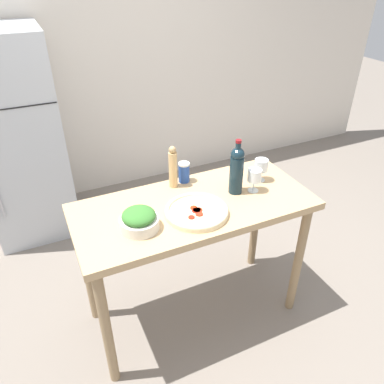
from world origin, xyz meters
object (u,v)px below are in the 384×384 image
at_px(wine_bottle, 237,169).
at_px(wine_glass_far, 261,166).
at_px(salad_bowl, 139,220).
at_px(refrigerator, 19,139).
at_px(wine_glass_near, 254,176).
at_px(salt_canister, 184,172).
at_px(pepper_mill, 173,167).
at_px(homemade_pizza, 197,211).

relative_size(wine_bottle, wine_glass_far, 2.34).
distance_m(wine_bottle, salad_bowl, 0.64).
xyz_separation_m(refrigerator, wine_glass_far, (1.33, -1.45, 0.16)).
bearing_deg(wine_glass_near, refrigerator, 128.60).
bearing_deg(wine_glass_far, refrigerator, 132.57).
relative_size(wine_glass_near, wine_glass_far, 1.00).
relative_size(wine_glass_near, salad_bowl, 0.70).
bearing_deg(refrigerator, salad_bowl, -72.62).
bearing_deg(wine_glass_far, wine_glass_near, -140.03).
bearing_deg(salt_canister, wine_glass_near, -40.02).
height_order(refrigerator, wine_glass_near, refrigerator).
relative_size(wine_bottle, pepper_mill, 1.26).
distance_m(wine_glass_far, pepper_mill, 0.54).
bearing_deg(wine_glass_near, homemade_pizza, -169.99).
distance_m(homemade_pizza, salt_canister, 0.36).
bearing_deg(wine_glass_near, wine_bottle, 160.72).
bearing_deg(pepper_mill, wine_glass_far, -17.30).
bearing_deg(pepper_mill, homemade_pizza, -89.55).
relative_size(pepper_mill, salad_bowl, 1.31).
bearing_deg(wine_bottle, wine_glass_far, 13.95).
height_order(pepper_mill, homemade_pizza, pepper_mill).
relative_size(wine_glass_far, salad_bowl, 0.70).
bearing_deg(wine_bottle, salad_bowl, -171.14).
bearing_deg(salad_bowl, refrigerator, 107.38).
distance_m(wine_glass_far, salad_bowl, 0.84).
bearing_deg(wine_bottle, wine_glass_near, -19.28).
xyz_separation_m(wine_bottle, wine_glass_near, (0.10, -0.04, -0.05)).
bearing_deg(pepper_mill, salad_bowl, -135.64).
xyz_separation_m(refrigerator, wine_bottle, (1.12, -1.50, 0.21)).
xyz_separation_m(refrigerator, salt_canister, (0.90, -1.26, 0.12)).
xyz_separation_m(wine_bottle, homemade_pizza, (-0.30, -0.11, -0.14)).
bearing_deg(refrigerator, wine_glass_near, -51.40).
bearing_deg(refrigerator, wine_glass_far, -47.43).
bearing_deg(pepper_mill, wine_glass_near, -31.16).
height_order(refrigerator, salt_canister, refrigerator).
xyz_separation_m(homemade_pizza, salt_canister, (0.08, 0.35, 0.05)).
height_order(refrigerator, salad_bowl, refrigerator).
bearing_deg(wine_glass_far, salt_canister, 156.56).
height_order(wine_glass_near, salt_canister, wine_glass_near).
xyz_separation_m(wine_glass_far, pepper_mill, (-0.51, 0.16, 0.03)).
height_order(wine_bottle, salad_bowl, wine_bottle).
distance_m(refrigerator, salad_bowl, 1.68).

